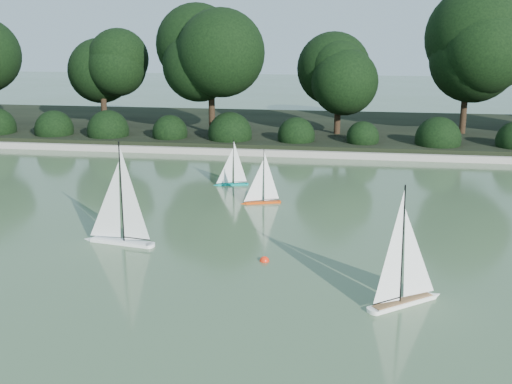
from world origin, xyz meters
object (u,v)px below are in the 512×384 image
sailboat_orange (259,194)px  race_buoy (264,261)px  sailboat_white_a (115,226)px  sailboat_teal (230,178)px  sailboat_white_b (409,284)px

sailboat_orange → race_buoy: 3.47m
sailboat_white_a → sailboat_teal: size_ratio=1.64×
sailboat_white_b → race_buoy: 2.55m
sailboat_white_a → sailboat_orange: 3.60m
sailboat_orange → sailboat_teal: bearing=122.2°
sailboat_white_b → sailboat_orange: size_ratio=1.45×
sailboat_white_b → race_buoy: (-2.18, 1.29, -0.28)m
sailboat_orange → sailboat_teal: 1.75m
sailboat_white_a → sailboat_white_b: (4.88, -1.79, -0.03)m
sailboat_teal → race_buoy: sailboat_teal is taller
sailboat_white_b → race_buoy: bearing=149.4°
sailboat_orange → race_buoy: sailboat_orange is taller
race_buoy → sailboat_teal: bearing=107.3°
sailboat_orange → sailboat_white_b: bearing=-59.5°
sailboat_teal → race_buoy: size_ratio=7.44×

